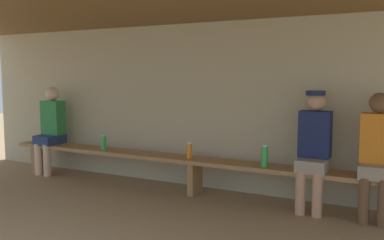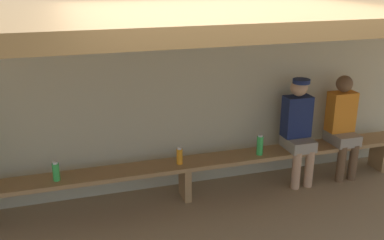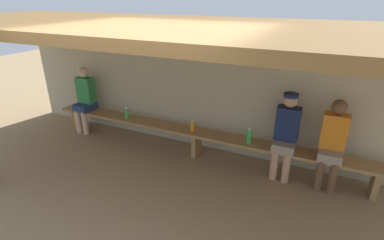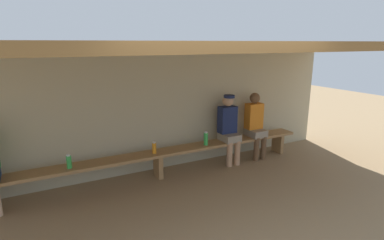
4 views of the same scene
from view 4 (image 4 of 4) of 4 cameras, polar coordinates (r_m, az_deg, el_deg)
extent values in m
plane|color=#937754|center=(4.28, 1.60, -18.28)|extent=(24.00, 24.00, 0.00)
cube|color=#B7AD8C|center=(5.58, -8.26, 1.65)|extent=(8.00, 0.20, 2.20)
cube|color=brown|center=(4.24, -2.87, 13.66)|extent=(8.00, 2.80, 0.12)
cube|color=#9E7547|center=(5.36, -6.42, -6.24)|extent=(6.00, 0.36, 0.05)
cube|color=#9E7547|center=(5.44, -6.35, -8.51)|extent=(0.08, 0.29, 0.41)
cube|color=#9E7547|center=(6.84, 15.73, -4.15)|extent=(0.08, 0.29, 0.41)
cube|color=gray|center=(5.96, 6.97, -3.16)|extent=(0.32, 0.40, 0.14)
cylinder|color=tan|center=(5.88, 7.03, -6.40)|extent=(0.11, 0.11, 0.48)
cylinder|color=tan|center=(5.98, 8.46, -6.10)|extent=(0.11, 0.11, 0.48)
cube|color=#19234C|center=(5.93, 6.63, 0.08)|extent=(0.34, 0.20, 0.52)
sphere|color=tan|center=(5.85, 6.73, 3.59)|extent=(0.21, 0.21, 0.21)
cylinder|color=#19234C|center=(5.81, 6.98, 4.40)|extent=(0.21, 0.21, 0.05)
cube|color=gray|center=(6.33, 11.80, -2.32)|extent=(0.32, 0.40, 0.14)
cylinder|color=brown|center=(6.25, 11.94, -5.35)|extent=(0.11, 0.11, 0.48)
cylinder|color=brown|center=(6.36, 13.21, -5.08)|extent=(0.11, 0.11, 0.48)
cube|color=orange|center=(6.31, 11.50, 0.73)|extent=(0.34, 0.20, 0.52)
sphere|color=brown|center=(6.23, 11.67, 4.04)|extent=(0.21, 0.21, 0.21)
cylinder|color=green|center=(4.99, -22.01, -7.29)|extent=(0.07, 0.07, 0.19)
cylinder|color=white|center=(4.96, -22.13, -6.12)|extent=(0.05, 0.05, 0.02)
cylinder|color=orange|center=(5.28, -7.08, -5.24)|extent=(0.07, 0.07, 0.18)
cylinder|color=white|center=(5.25, -7.11, -4.18)|extent=(0.05, 0.05, 0.02)
cylinder|color=green|center=(5.65, 2.60, -3.56)|extent=(0.08, 0.08, 0.23)
cylinder|color=white|center=(5.61, 2.61, -2.31)|extent=(0.05, 0.05, 0.02)
camera|label=1|loc=(4.22, 60.79, -3.92)|focal=39.35mm
camera|label=2|loc=(0.59, 45.23, 42.51)|focal=41.09mm
camera|label=3|loc=(3.68, 56.88, 13.44)|focal=27.49mm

